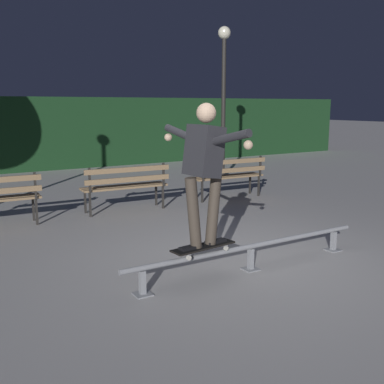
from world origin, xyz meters
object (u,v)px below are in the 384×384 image
object	(u,v)px
skateboard	(203,247)
park_bench_right_center	(230,173)
skateboarder	(204,163)
park_bench_left_center	(126,183)
lamp_post_right	(224,84)
grind_rail	(251,250)

from	to	relation	value
skateboard	park_bench_right_center	bearing A→B (deg)	50.61
skateboarder	park_bench_left_center	world-z (taller)	skateboarder
skateboard	skateboarder	distance (m)	0.94
skateboarder	park_bench_right_center	xyz separation A→B (m)	(2.93, 3.57, -0.79)
park_bench_right_center	lamp_post_right	distance (m)	3.24
lamp_post_right	park_bench_left_center	bearing A→B (deg)	-149.21
skateboarder	grind_rail	bearing A→B (deg)	-0.03
park_bench_right_center	skateboard	bearing A→B (deg)	-129.39
skateboarder	park_bench_left_center	size ratio (longest dim) A/B	0.96
park_bench_left_center	park_bench_right_center	bearing A→B (deg)	0.00
grind_rail	lamp_post_right	bearing A→B (deg)	57.88
skateboarder	park_bench_left_center	distance (m)	3.70
grind_rail	lamp_post_right	size ratio (longest dim) A/B	0.86
park_bench_right_center	lamp_post_right	size ratio (longest dim) A/B	0.41
skateboarder	park_bench_left_center	bearing A→B (deg)	80.59
grind_rail	park_bench_right_center	xyz separation A→B (m)	(2.26, 3.57, 0.29)
skateboarder	lamp_post_right	world-z (taller)	lamp_post_right
grind_rail	park_bench_right_center	bearing A→B (deg)	57.68
skateboard	park_bench_left_center	distance (m)	3.62
skateboard	lamp_post_right	xyz separation A→B (m)	(4.30, 5.77, 2.09)
park_bench_right_center	park_bench_left_center	bearing A→B (deg)	180.00
grind_rail	skateboard	bearing A→B (deg)	180.00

